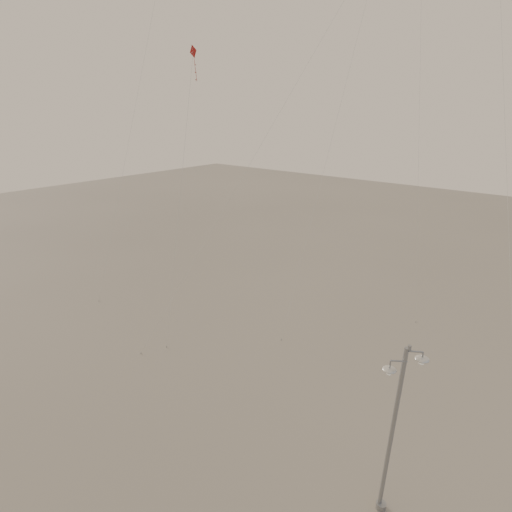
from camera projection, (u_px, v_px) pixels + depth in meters
The scene contains 6 objects.
ground at pixel (226, 399), 24.02m from camera, with size 160.00×160.00×0.00m, color gray.
street_lamp at pixel (393, 428), 15.87m from camera, with size 1.44×1.12×8.33m.
kite_1 at pixel (306, 68), 25.29m from camera, with size 9.01×13.32×25.22m.
kite_3 at pixel (186, 130), 25.54m from camera, with size 1.17×3.62×20.07m.
kite_4 at pixel (501, 31), 18.34m from camera, with size 7.52×9.51×26.67m.
kite_5 at pixel (421, 36), 29.11m from camera, with size 4.44×3.59×27.11m.
Camera 1 is at (13.80, -14.01, 16.36)m, focal length 28.00 mm.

